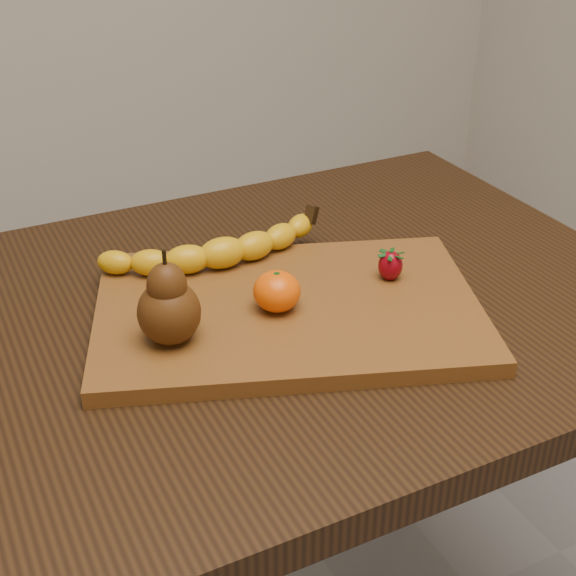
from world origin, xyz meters
name	(u,v)px	position (x,y,z in m)	size (l,w,h in m)	color
table	(259,370)	(0.00, 0.00, 0.66)	(1.00, 0.70, 0.76)	black
cutting_board	(288,310)	(0.02, -0.04, 0.77)	(0.45, 0.30, 0.02)	brown
banana	(222,253)	(-0.01, 0.08, 0.80)	(0.26, 0.07, 0.04)	#EAAE0B
pear	(168,297)	(-0.13, -0.05, 0.83)	(0.07, 0.07, 0.11)	#4B280C
mandarin	(277,291)	(0.00, -0.05, 0.80)	(0.06, 0.06, 0.05)	#F95402
strawberry	(390,265)	(0.16, -0.04, 0.80)	(0.03, 0.03, 0.04)	maroon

